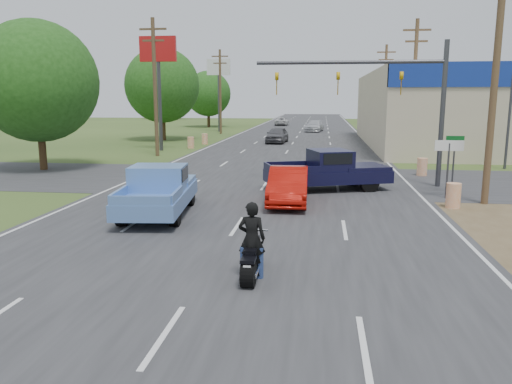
# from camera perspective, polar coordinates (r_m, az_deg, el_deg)

# --- Properties ---
(ground) EXTENTS (200.00, 200.00, 0.00)m
(ground) POSITION_cam_1_polar(r_m,az_deg,el_deg) (9.66, -10.48, -15.91)
(ground) COLOR #31481C
(ground) RESTS_ON ground
(main_road) EXTENTS (15.00, 180.00, 0.02)m
(main_road) POSITION_cam_1_polar(r_m,az_deg,el_deg) (48.46, 4.21, 5.57)
(main_road) COLOR #2D2D30
(main_road) RESTS_ON ground
(cross_road) EXTENTS (120.00, 10.00, 0.02)m
(cross_road) POSITION_cam_1_polar(r_m,az_deg,el_deg) (26.69, 1.43, 1.43)
(cross_road) COLOR #2D2D30
(cross_road) RESTS_ON ground
(utility_pole_1) EXTENTS (2.00, 0.28, 10.00)m
(utility_pole_1) POSITION_cam_1_polar(r_m,az_deg,el_deg) (22.25, 25.70, 12.28)
(utility_pole_1) COLOR #4C3823
(utility_pole_1) RESTS_ON ground
(utility_pole_2) EXTENTS (2.00, 0.28, 10.00)m
(utility_pole_2) POSITION_cam_1_polar(r_m,az_deg,el_deg) (39.78, 17.61, 11.66)
(utility_pole_2) COLOR #4C3823
(utility_pole_2) RESTS_ON ground
(utility_pole_3) EXTENTS (2.00, 0.28, 10.00)m
(utility_pole_3) POSITION_cam_1_polar(r_m,az_deg,el_deg) (57.59, 14.50, 11.36)
(utility_pole_3) COLOR #4C3823
(utility_pole_3) RESTS_ON ground
(utility_pole_5) EXTENTS (2.00, 0.28, 10.00)m
(utility_pole_5) POSITION_cam_1_polar(r_m,az_deg,el_deg) (38.23, -11.48, 12.00)
(utility_pole_5) COLOR #4C3823
(utility_pole_5) RESTS_ON ground
(utility_pole_6) EXTENTS (2.00, 0.28, 10.00)m
(utility_pole_6) POSITION_cam_1_polar(r_m,az_deg,el_deg) (61.44, -4.10, 11.60)
(utility_pole_6) COLOR #4C3823
(utility_pole_6) RESTS_ON ground
(tree_0) EXTENTS (7.14, 7.14, 8.84)m
(tree_0) POSITION_cam_1_polar(r_m,az_deg,el_deg) (32.82, -23.75, 11.49)
(tree_0) COLOR #422D19
(tree_0) RESTS_ON ground
(tree_1) EXTENTS (7.56, 7.56, 9.36)m
(tree_1) POSITION_cam_1_polar(r_m,az_deg,el_deg) (52.78, -10.69, 11.88)
(tree_1) COLOR #422D19
(tree_1) RESTS_ON ground
(tree_2) EXTENTS (6.72, 6.72, 8.32)m
(tree_2) POSITION_cam_1_polar(r_m,az_deg,el_deg) (76.11, -5.48, 11.12)
(tree_2) COLOR #422D19
(tree_2) RESTS_ON ground
(tree_5) EXTENTS (7.98, 7.98, 9.88)m
(tree_5) POSITION_cam_1_polar(r_m,az_deg,el_deg) (106.73, 22.71, 10.72)
(tree_5) COLOR #422D19
(tree_5) RESTS_ON ground
(tree_6) EXTENTS (8.82, 8.82, 10.92)m
(tree_6) POSITION_cam_1_polar(r_m,az_deg,el_deg) (108.30, -10.32, 11.68)
(tree_6) COLOR #422D19
(tree_6) RESTS_ON ground
(barrel_0) EXTENTS (0.56, 0.56, 1.00)m
(barrel_0) POSITION_cam_1_polar(r_m,az_deg,el_deg) (21.20, 21.63, -0.40)
(barrel_0) COLOR orange
(barrel_0) RESTS_ON ground
(barrel_1) EXTENTS (0.56, 0.56, 1.00)m
(barrel_1) POSITION_cam_1_polar(r_m,az_deg,el_deg) (29.48, 18.45, 2.73)
(barrel_1) COLOR orange
(barrel_1) RESTS_ON ground
(barrel_2) EXTENTS (0.56, 0.56, 1.00)m
(barrel_2) POSITION_cam_1_polar(r_m,az_deg,el_deg) (43.84, -7.47, 5.62)
(barrel_2) COLOR orange
(barrel_2) RESTS_ON ground
(barrel_3) EXTENTS (0.56, 0.56, 1.00)m
(barrel_3) POSITION_cam_1_polar(r_m,az_deg,el_deg) (47.63, -5.87, 6.05)
(barrel_3) COLOR orange
(barrel_3) RESTS_ON ground
(pole_sign_left_near) EXTENTS (3.00, 0.35, 9.20)m
(pole_sign_left_near) POSITION_cam_1_polar(r_m,az_deg,el_deg) (42.43, -11.10, 14.37)
(pole_sign_left_near) COLOR #3F3F44
(pole_sign_left_near) RESTS_ON ground
(pole_sign_left_far) EXTENTS (3.00, 0.35, 9.20)m
(pole_sign_left_far) POSITION_cam_1_polar(r_m,az_deg,el_deg) (65.62, -4.29, 13.16)
(pole_sign_left_far) COLOR #3F3F44
(pole_sign_left_far) RESTS_ON ground
(lane_sign) EXTENTS (1.20, 0.08, 2.52)m
(lane_sign) POSITION_cam_1_polar(r_m,az_deg,el_deg) (22.97, 21.16, 3.98)
(lane_sign) COLOR #3F3F44
(lane_sign) RESTS_ON ground
(street_name_sign) EXTENTS (0.80, 0.08, 2.61)m
(street_name_sign) POSITION_cam_1_polar(r_m,az_deg,el_deg) (24.59, 21.67, 3.65)
(street_name_sign) COLOR #3F3F44
(street_name_sign) RESTS_ON ground
(signal_mast) EXTENTS (9.12, 0.40, 7.00)m
(signal_mast) POSITION_cam_1_polar(r_m,az_deg,el_deg) (25.38, 14.69, 11.48)
(signal_mast) COLOR #3F3F44
(signal_mast) RESTS_ON ground
(red_convertible) EXTENTS (1.67, 4.52, 1.48)m
(red_convertible) POSITION_cam_1_polar(r_m,az_deg,el_deg) (20.60, 3.72, 0.72)
(red_convertible) COLOR #B21008
(red_convertible) RESTS_ON ground
(motorcycle) EXTENTS (0.64, 2.06, 1.05)m
(motorcycle) POSITION_cam_1_polar(r_m,az_deg,el_deg) (12.06, -0.52, -7.84)
(motorcycle) COLOR black
(motorcycle) RESTS_ON ground
(rider) EXTENTS (0.66, 0.43, 1.80)m
(rider) POSITION_cam_1_polar(r_m,az_deg,el_deg) (11.97, -0.49, -5.80)
(rider) COLOR black
(rider) RESTS_ON ground
(blue_pickup) EXTENTS (2.74, 5.77, 1.85)m
(blue_pickup) POSITION_cam_1_polar(r_m,az_deg,el_deg) (18.96, -11.02, 0.26)
(blue_pickup) COLOR black
(blue_pickup) RESTS_ON ground
(navy_pickup) EXTENTS (6.15, 4.01, 1.91)m
(navy_pickup) POSITION_cam_1_polar(r_m,az_deg,el_deg) (23.84, 8.47, 2.53)
(navy_pickup) COLOR black
(navy_pickup) RESTS_ON ground
(distant_car_grey) EXTENTS (2.15, 4.67, 1.55)m
(distant_car_grey) POSITION_cam_1_polar(r_m,az_deg,el_deg) (48.76, 2.43, 6.53)
(distant_car_grey) COLOR #515055
(distant_car_grey) RESTS_ON ground
(distant_car_silver) EXTENTS (2.73, 5.26, 1.46)m
(distant_car_silver) POSITION_cam_1_polar(r_m,az_deg,el_deg) (65.88, 6.69, 7.50)
(distant_car_silver) COLOR silver
(distant_car_silver) RESTS_ON ground
(distant_car_white) EXTENTS (2.13, 4.51, 1.25)m
(distant_car_white) POSITION_cam_1_polar(r_m,az_deg,el_deg) (80.45, 2.95, 8.05)
(distant_car_white) COLOR silver
(distant_car_white) RESTS_ON ground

